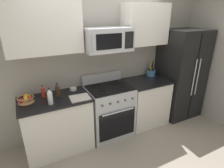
% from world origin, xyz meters
% --- Properties ---
extents(ground_plane, '(16.00, 16.00, 0.00)m').
position_xyz_m(ground_plane, '(0.00, 0.00, 0.00)').
color(ground_plane, gray).
extents(wall_back, '(8.00, 0.10, 2.60)m').
position_xyz_m(wall_back, '(0.00, 1.08, 1.30)').
color(wall_back, '#9E998E').
rests_on(wall_back, ground).
extents(counter_left, '(1.05, 0.64, 0.91)m').
position_xyz_m(counter_left, '(-0.92, 0.69, 0.46)').
color(counter_left, silver).
rests_on(counter_left, ground).
extents(range_oven, '(0.76, 0.68, 1.09)m').
position_xyz_m(range_oven, '(-0.00, 0.69, 0.47)').
color(range_oven, '#B2B5BA').
rests_on(range_oven, ground).
extents(counter_right, '(0.84, 0.64, 0.91)m').
position_xyz_m(counter_right, '(0.81, 0.69, 0.46)').
color(counter_right, silver).
rests_on(counter_right, ground).
extents(refrigerator, '(0.83, 0.75, 1.82)m').
position_xyz_m(refrigerator, '(1.67, 0.68, 0.91)').
color(refrigerator, black).
rests_on(refrigerator, ground).
extents(microwave, '(0.76, 0.44, 0.36)m').
position_xyz_m(microwave, '(-0.00, 0.72, 1.73)').
color(microwave, '#B2B5BA').
extents(upper_cabinets_left, '(1.04, 0.34, 0.71)m').
position_xyz_m(upper_cabinets_left, '(-0.92, 0.86, 1.92)').
color(upper_cabinets_left, silver).
extents(upper_cabinets_right, '(0.83, 0.34, 0.71)m').
position_xyz_m(upper_cabinets_right, '(0.82, 0.86, 1.92)').
color(upper_cabinets_right, silver).
extents(utensil_crock, '(0.18, 0.18, 0.33)m').
position_xyz_m(utensil_crock, '(1.06, 0.89, 0.98)').
color(utensil_crock, teal).
rests_on(utensil_crock, counter_right).
extents(fruit_basket, '(0.23, 0.23, 0.11)m').
position_xyz_m(fruit_basket, '(-1.30, 0.76, 0.96)').
color(fruit_basket, '#9E7A4C').
rests_on(fruit_basket, counter_left).
extents(apple_loose, '(0.08, 0.08, 0.08)m').
position_xyz_m(apple_loose, '(-1.36, 0.74, 0.95)').
color(apple_loose, red).
rests_on(apple_loose, counter_left).
extents(cutting_board, '(0.31, 0.26, 0.02)m').
position_xyz_m(cutting_board, '(-0.57, 0.53, 0.92)').
color(cutting_board, silver).
rests_on(cutting_board, counter_left).
extents(bottle_vinegar, '(0.07, 0.07, 0.24)m').
position_xyz_m(bottle_vinegar, '(-0.99, 0.54, 1.02)').
color(bottle_vinegar, silver).
rests_on(bottle_vinegar, counter_left).
extents(bottle_soy, '(0.07, 0.07, 0.22)m').
position_xyz_m(bottle_soy, '(-0.85, 0.76, 1.01)').
color(bottle_soy, '#382314').
rests_on(bottle_soy, counter_left).
extents(bottle_hot_sauce, '(0.05, 0.05, 0.19)m').
position_xyz_m(bottle_hot_sauce, '(-1.05, 0.83, 1.00)').
color(bottle_hot_sauce, red).
rests_on(bottle_hot_sauce, counter_left).
extents(prep_bowl, '(0.11, 0.11, 0.04)m').
position_xyz_m(prep_bowl, '(-0.57, 0.89, 0.93)').
color(prep_bowl, white).
rests_on(prep_bowl, counter_left).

